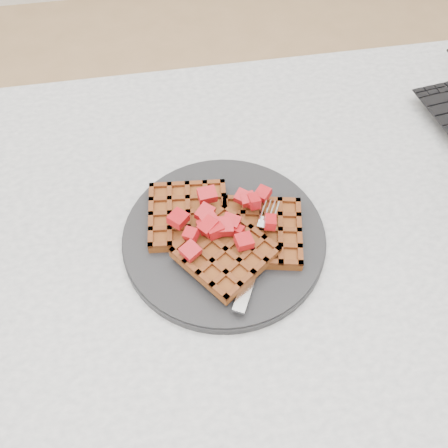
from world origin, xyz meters
name	(u,v)px	position (x,y,z in m)	size (l,w,h in m)	color
ground	(275,392)	(0.00, 0.00, 0.00)	(4.00, 4.00, 0.00)	tan
table	(308,272)	(0.00, 0.00, 0.64)	(1.20, 0.80, 0.75)	silver
plate	(224,237)	(-0.14, 0.01, 0.76)	(0.28, 0.28, 0.02)	black
waffles	(225,232)	(-0.14, 0.01, 0.78)	(0.22, 0.21, 0.03)	brown
strawberry_pile	(224,218)	(-0.14, 0.01, 0.80)	(0.15, 0.15, 0.02)	#8C0008
fork	(258,250)	(-0.10, -0.03, 0.77)	(0.02, 0.18, 0.02)	silver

